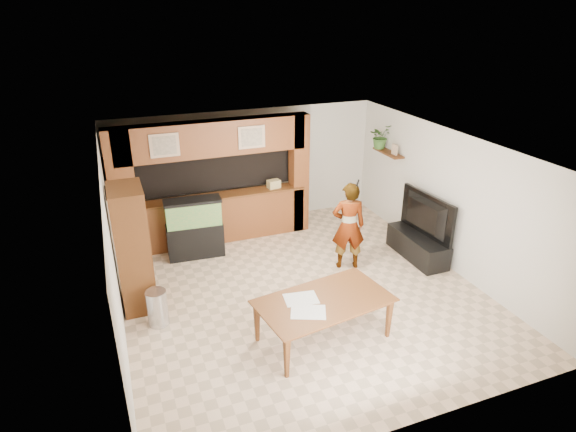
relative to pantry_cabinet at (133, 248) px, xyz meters
name	(u,v)px	position (x,y,z in m)	size (l,w,h in m)	color
floor	(301,290)	(2.70, -0.60, -1.05)	(6.50, 6.50, 0.00)	#D2B191
ceiling	(302,148)	(2.70, -0.60, 1.55)	(6.50, 6.50, 0.00)	white
wall_back	(246,167)	(2.70, 2.65, 0.25)	(6.00, 6.00, 0.00)	beige
wall_left	(113,254)	(-0.30, -0.60, 0.25)	(6.50, 6.50, 0.00)	beige
wall_right	(449,200)	(5.70, -0.60, 0.25)	(6.50, 6.50, 0.00)	beige
partition	(211,180)	(1.75, 2.04, 0.26)	(4.20, 0.99, 2.60)	brown
wall_clock	(107,193)	(-0.27, 0.40, 0.85)	(0.05, 0.25, 0.25)	black
wall_shelf	(388,153)	(5.55, 1.35, 0.65)	(0.25, 0.90, 0.04)	brown
pantry_cabinet	(133,248)	(0.00, 0.00, 0.00)	(0.52, 0.86, 2.10)	brown
trash_can	(157,308)	(0.22, -0.70, -0.75)	(0.33, 0.33, 0.60)	#B2B2B7
aquarium	(195,229)	(1.23, 1.35, -0.45)	(1.10, 0.41, 1.22)	black
tv_stand	(417,246)	(5.35, -0.29, -0.81)	(0.53, 1.44, 0.48)	black
television	(421,216)	(5.35, -0.29, -0.15)	(1.45, 0.19, 0.84)	black
photo_frame	(395,150)	(5.55, 1.12, 0.78)	(0.03, 0.17, 0.22)	tan
potted_plant	(380,136)	(5.52, 1.68, 0.94)	(0.48, 0.42, 0.54)	#376227
person	(348,226)	(3.86, -0.12, -0.19)	(0.63, 0.41, 1.72)	tan
microphone	(358,183)	(3.91, -0.28, 0.71)	(0.03, 0.03, 0.15)	black
dining_table	(325,321)	(2.51, -2.01, -0.70)	(1.96, 1.10, 0.69)	brown
newspaper_a	(308,312)	(2.17, -2.17, -0.35)	(0.49, 0.36, 0.01)	silver
newspaper_b	(301,299)	(2.20, -1.82, -0.35)	(0.49, 0.35, 0.01)	silver
counter_box	(274,184)	(3.07, 1.85, 0.08)	(0.26, 0.18, 0.18)	tan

